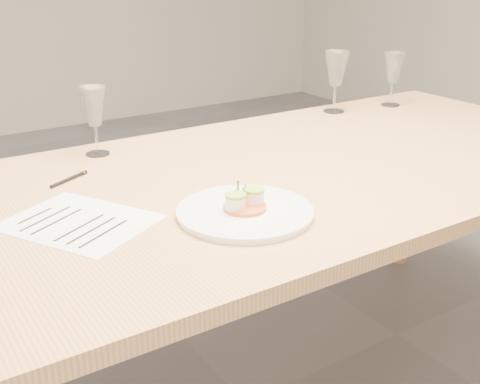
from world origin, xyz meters
TOP-DOWN VIEW (x-y plane):
  - dining_table at (0.00, 0.00)m, footprint 2.40×1.00m
  - dinner_plate at (-0.15, -0.21)m, footprint 0.31×0.31m
  - recipe_sheet at (-0.47, -0.05)m, footprint 0.36×0.38m
  - ballpoint_pen at (-0.40, 0.22)m, footprint 0.12×0.07m
  - wine_glass_1 at (-0.26, 0.39)m, footprint 0.08×0.08m
  - wine_glass_2 at (0.66, 0.40)m, footprint 0.09×0.09m
  - wine_glass_3 at (0.91, 0.36)m, footprint 0.08×0.08m

SIDE VIEW (x-z plane):
  - dining_table at x=0.00m, z-range 0.31..1.06m
  - recipe_sheet at x=-0.47m, z-range 0.75..0.75m
  - ballpoint_pen at x=-0.40m, z-range 0.75..0.76m
  - dinner_plate at x=-0.15m, z-range 0.72..0.80m
  - wine_glass_1 at x=-0.26m, z-range 0.79..0.99m
  - wine_glass_3 at x=0.91m, z-range 0.79..0.99m
  - wine_glass_2 at x=0.66m, z-range 0.79..1.02m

